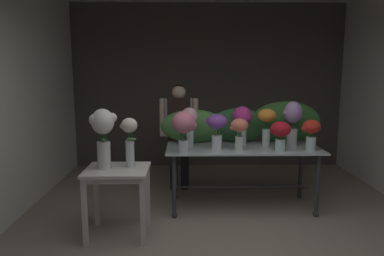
% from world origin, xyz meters
% --- Properties ---
extents(ground_plane, '(8.45, 8.45, 0.00)m').
position_xyz_m(ground_plane, '(0.00, 1.92, 0.00)').
color(ground_plane, gray).
extents(wall_back, '(4.99, 0.12, 2.94)m').
position_xyz_m(wall_back, '(0.00, 3.84, 1.47)').
color(wall_back, '#4C4742').
rests_on(wall_back, ground).
extents(wall_left, '(0.12, 3.96, 2.94)m').
position_xyz_m(wall_left, '(-2.49, 1.92, 1.47)').
color(wall_left, silver).
rests_on(wall_left, ground).
extents(display_table_glass, '(1.93, 0.85, 0.81)m').
position_xyz_m(display_table_glass, '(0.31, 1.66, 0.68)').
color(display_table_glass, silver).
rests_on(display_table_glass, ground).
extents(side_table_white, '(0.66, 0.58, 0.74)m').
position_xyz_m(side_table_white, '(-1.14, 0.89, 0.63)').
color(side_table_white, silver).
rests_on(side_table_white, ground).
extents(florist, '(0.57, 0.24, 1.56)m').
position_xyz_m(florist, '(-0.51, 2.41, 0.96)').
color(florist, '#232328').
rests_on(florist, ground).
extents(foliage_backdrop, '(2.15, 0.30, 0.56)m').
position_xyz_m(foliage_backdrop, '(0.40, 1.97, 1.06)').
color(foliage_backdrop, '#477F3D').
rests_on(foliage_backdrop, display_table_glass).
extents(vase_scarlet_anemones, '(0.24, 0.21, 0.38)m').
position_xyz_m(vase_scarlet_anemones, '(1.11, 1.44, 1.03)').
color(vase_scarlet_anemones, silver).
rests_on(vase_scarlet_anemones, display_table_glass).
extents(vase_violet_carnations, '(0.26, 0.25, 0.43)m').
position_xyz_m(vase_violet_carnations, '(-0.03, 1.55, 1.08)').
color(vase_violet_carnations, silver).
rests_on(vase_violet_carnations, display_table_glass).
extents(vase_crimson_roses, '(0.24, 0.24, 0.36)m').
position_xyz_m(vase_crimson_roses, '(0.73, 1.42, 1.04)').
color(vase_crimson_roses, silver).
rests_on(vase_crimson_roses, display_table_glass).
extents(vase_coral_stock, '(0.23, 0.21, 0.39)m').
position_xyz_m(vase_coral_stock, '(0.23, 1.46, 1.06)').
color(vase_coral_stock, silver).
rests_on(vase_coral_stock, display_table_glass).
extents(vase_rosy_snapdragons, '(0.29, 0.27, 0.49)m').
position_xyz_m(vase_rosy_snapdragons, '(-0.43, 1.33, 1.13)').
color(vase_rosy_snapdragons, silver).
rests_on(vase_rosy_snapdragons, display_table_glass).
extents(vase_magenta_freesia, '(0.25, 0.24, 0.50)m').
position_xyz_m(vase_magenta_freesia, '(0.32, 1.79, 1.12)').
color(vase_magenta_freesia, silver).
rests_on(vase_magenta_freesia, display_table_glass).
extents(vase_sunset_peonies, '(0.23, 0.23, 0.48)m').
position_xyz_m(vase_sunset_peonies, '(0.61, 1.68, 1.13)').
color(vase_sunset_peonies, silver).
rests_on(vase_sunset_peonies, display_table_glass).
extents(vase_lilac_tulips, '(0.26, 0.23, 0.57)m').
position_xyz_m(vase_lilac_tulips, '(0.95, 1.70, 1.15)').
color(vase_lilac_tulips, silver).
rests_on(vase_lilac_tulips, display_table_glass).
extents(vase_blush_dahlias, '(0.23, 0.21, 0.50)m').
position_xyz_m(vase_blush_dahlias, '(-0.37, 1.68, 1.13)').
color(vase_blush_dahlias, silver).
rests_on(vase_blush_dahlias, display_table_glass).
extents(vase_white_roses_tall, '(0.28, 0.24, 0.64)m').
position_xyz_m(vase_white_roses_tall, '(-1.28, 0.88, 1.13)').
color(vase_white_roses_tall, silver).
rests_on(vase_white_roses_tall, side_table_white).
extents(vase_cream_lisianthus_tall, '(0.18, 0.17, 0.53)m').
position_xyz_m(vase_cream_lisianthus_tall, '(-1.01, 0.94, 1.05)').
color(vase_cream_lisianthus_tall, silver).
rests_on(vase_cream_lisianthus_tall, side_table_white).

